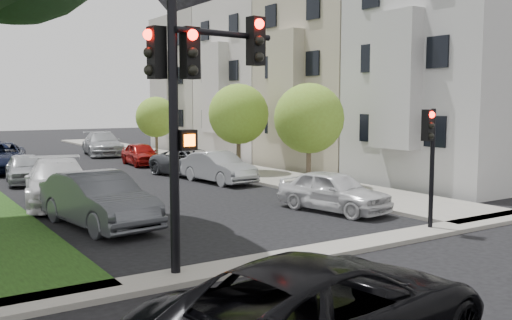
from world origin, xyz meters
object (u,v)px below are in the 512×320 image
small_tree_b (238,114)px  car_parked_4 (102,144)px  car_parked_8 (0,157)px  car_parked_1 (218,167)px  traffic_signal_main (192,87)px  car_parked_5 (98,200)px  small_tree_c (156,117)px  traffic_signal_secondary (430,146)px  car_parked_3 (141,154)px  small_tree_a (309,118)px  car_cross_near (325,310)px  car_parked_7 (25,168)px  car_parked_2 (193,163)px  car_parked_6 (58,182)px  car_parked_0 (333,191)px

small_tree_b → car_parked_4: small_tree_b is taller
car_parked_8 → car_parked_1: bearing=-41.4°
traffic_signal_main → car_parked_5: bearing=92.5°
small_tree_c → car_parked_4: (-2.49, 3.45, -1.85)m
traffic_signal_secondary → car_parked_5: 9.53m
car_parked_5 → car_parked_3: bearing=55.9°
small_tree_a → traffic_signal_secondary: bearing=-105.6°
car_cross_near → car_parked_8: size_ratio=0.99×
car_parked_4 → car_parked_7: car_parked_4 is taller
car_parked_7 → traffic_signal_main: bearing=-82.0°
car_parked_2 → car_parked_7: same height
small_tree_b → car_cross_near: (-9.92, -18.59, -2.26)m
traffic_signal_main → car_parked_6: size_ratio=1.04×
car_parked_0 → car_parked_6: size_ratio=0.74×
traffic_signal_main → car_parked_7: bearing=90.6°
car_parked_0 → traffic_signal_main: bearing=-163.1°
car_cross_near → car_parked_5: bearing=-9.8°
small_tree_a → car_parked_5: size_ratio=0.92×
car_cross_near → small_tree_a: bearing=-46.7°
car_parked_6 → traffic_signal_secondary: bearing=-41.9°
traffic_signal_main → car_parked_8: 21.56m
small_tree_c → traffic_signal_secondary: small_tree_c is taller
traffic_signal_main → car_parked_8: bearing=91.1°
traffic_signal_main → car_parked_4: traffic_signal_main is taller
small_tree_c → car_parked_4: 4.64m
traffic_signal_main → car_cross_near: (-0.37, -4.70, -3.16)m
car_cross_near → car_parked_4: car_parked_4 is taller
traffic_signal_secondary → traffic_signal_main: bearing=179.7°
car_parked_8 → car_parked_6: bearing=-79.0°
car_parked_8 → traffic_signal_main: bearing=-78.7°
small_tree_a → car_parked_8: (-9.96, 13.10, -2.17)m
car_parked_0 → car_parked_2: car_parked_0 is taller
car_parked_0 → car_parked_4: 24.00m
traffic_signal_secondary → car_parked_4: bearing=90.4°
car_parked_5 → small_tree_a: bearing=6.7°
car_parked_6 → car_parked_1: bearing=24.1°
car_parked_1 → car_parked_6: size_ratio=0.77×
car_parked_6 → traffic_signal_main: bearing=-77.0°
car_parked_7 → car_parked_5: bearing=-83.0°
traffic_signal_main → car_parked_3: bearing=71.2°
small_tree_a → car_parked_5: bearing=-165.1°
small_tree_c → car_parked_6: size_ratio=0.73×
small_tree_c → car_cross_near: 30.65m
car_parked_5 → car_parked_7: (0.07, 10.65, -0.13)m
car_parked_2 → car_parked_5: (-7.46, -8.74, 0.13)m
car_parked_1 → car_parked_3: bearing=85.7°
car_parked_0 → car_parked_7: size_ratio=1.02×
car_parked_3 → car_parked_6: (-7.23, -10.39, 0.14)m
traffic_signal_main → traffic_signal_secondary: 7.41m
traffic_signal_secondary → car_cross_near: 9.07m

